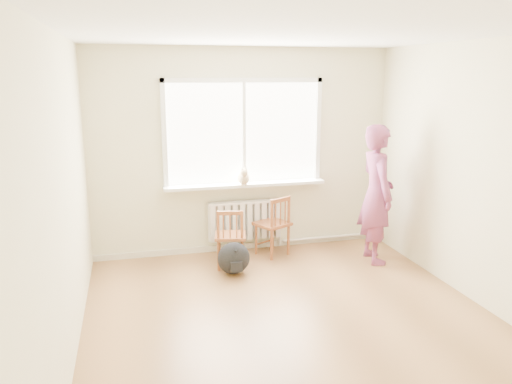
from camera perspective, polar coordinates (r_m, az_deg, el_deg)
floor at (r=4.98m, az=4.63°, el=-14.91°), size 4.50×4.50×0.00m
ceiling at (r=4.41m, az=5.31°, el=17.81°), size 4.50×4.50×0.00m
back_wall at (r=6.63m, az=-1.45°, el=4.61°), size 4.00×0.01×2.70m
window at (r=6.57m, az=-1.42°, el=7.27°), size 2.12×0.05×1.42m
windowsill at (r=6.60m, az=-1.22°, el=0.86°), size 2.15×0.22×0.04m
radiator at (r=6.74m, az=-1.23°, el=-3.18°), size 1.00×0.12×0.55m
heating_pipe at (r=7.25m, az=8.43°, el=-5.11°), size 1.40×0.04×0.04m
baseboard at (r=6.94m, az=-1.36°, el=-6.17°), size 4.00×0.03×0.08m
chair_left at (r=6.17m, az=-2.96°, el=-5.30°), size 0.44×0.43×0.76m
chair_right at (r=6.58m, az=2.14°, el=-3.89°), size 0.53×0.52×0.81m
person at (r=6.47m, az=13.61°, el=-0.23°), size 0.47×0.68×1.76m
cat at (r=6.49m, az=-1.44°, el=1.72°), size 0.19×0.37×0.24m
backpack at (r=6.05m, az=-2.57°, el=-7.57°), size 0.44×0.37×0.39m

